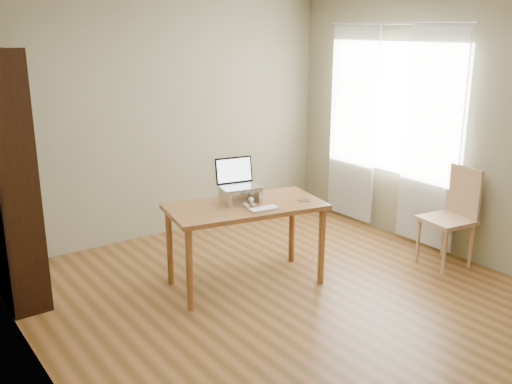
# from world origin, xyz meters

# --- Properties ---
(room) EXTENTS (4.04, 4.54, 2.64)m
(room) POSITION_xyz_m (0.03, 0.01, 1.30)
(room) COLOR brown
(room) RESTS_ON ground
(bookshelf) EXTENTS (0.30, 0.90, 2.10)m
(bookshelf) POSITION_xyz_m (-1.83, 1.55, 1.05)
(bookshelf) COLOR black
(bookshelf) RESTS_ON ground
(curtains) EXTENTS (0.03, 1.90, 2.25)m
(curtains) POSITION_xyz_m (1.92, 0.80, 1.17)
(curtains) COLOR white
(curtains) RESTS_ON ground
(desk) EXTENTS (1.46, 0.92, 0.75)m
(desk) POSITION_xyz_m (-0.11, 0.61, 0.65)
(desk) COLOR brown
(desk) RESTS_ON ground
(laptop_stand) EXTENTS (0.32, 0.25, 0.13)m
(laptop_stand) POSITION_xyz_m (-0.11, 0.69, 0.83)
(laptop_stand) COLOR silver
(laptop_stand) RESTS_ON desk
(laptop) EXTENTS (0.39, 0.35, 0.25)m
(laptop) POSITION_xyz_m (-0.11, 0.75, 0.94)
(laptop) COLOR silver
(laptop) RESTS_ON laptop_stand
(keyboard) EXTENTS (0.28, 0.14, 0.02)m
(keyboard) POSITION_xyz_m (-0.07, 0.39, 0.76)
(keyboard) COLOR silver
(keyboard) RESTS_ON desk
(coaster) EXTENTS (0.11, 0.11, 0.01)m
(coaster) POSITION_xyz_m (0.39, 0.40, 0.75)
(coaster) COLOR brown
(coaster) RESTS_ON desk
(cat) EXTENTS (0.25, 0.49, 0.16)m
(cat) POSITION_xyz_m (-0.08, 0.72, 0.82)
(cat) COLOR #3F3A31
(cat) RESTS_ON desk
(chair) EXTENTS (0.48, 0.48, 0.97)m
(chair) POSITION_xyz_m (1.78, -0.17, 0.52)
(chair) COLOR tan
(chair) RESTS_ON ground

